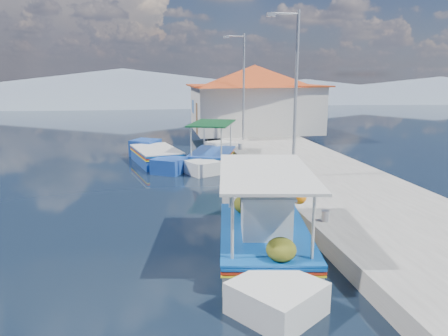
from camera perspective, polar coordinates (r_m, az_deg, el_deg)
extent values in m
plane|color=black|center=(13.61, -6.71, -5.84)|extent=(160.00, 160.00, 0.00)
cube|color=#A8A49D|center=(20.39, 9.13, 1.01)|extent=(5.00, 44.00, 0.50)
cylinder|color=#A5A8AD|center=(11.42, 13.56, -6.31)|extent=(0.20, 0.20, 0.30)
cylinder|color=#A5A8AD|center=(15.96, 6.59, -0.66)|extent=(0.20, 0.20, 0.30)
cylinder|color=#A5A8AD|center=(21.67, 2.20, 2.92)|extent=(0.20, 0.20, 0.30)
cylinder|color=#A5A8AD|center=(27.50, -0.35, 4.99)|extent=(0.20, 0.20, 0.30)
cube|color=silver|center=(10.35, 5.42, -10.70)|extent=(2.62, 4.20, 0.86)
cube|color=silver|center=(12.56, 0.49, -5.86)|extent=(2.00, 2.00, 0.95)
cube|color=silver|center=(8.37, 12.92, -16.95)|extent=(1.94, 1.94, 0.81)
cube|color=#0B4796|center=(10.20, 5.47, -8.65)|extent=(2.69, 4.33, 0.05)
cube|color=red|center=(10.23, 5.46, -9.03)|extent=(2.69, 4.33, 0.05)
cube|color=#FFFC1C|center=(10.25, 5.45, -9.35)|extent=(2.69, 4.33, 0.04)
cube|color=#0B4796|center=(10.18, 5.48, -8.31)|extent=(2.71, 4.29, 0.05)
cube|color=brown|center=(10.19, 5.47, -8.46)|extent=(2.45, 4.10, 0.05)
cube|color=silver|center=(9.79, 6.20, -6.27)|extent=(1.27, 1.34, 0.99)
cube|color=silver|center=(9.63, 6.27, -3.37)|extent=(1.39, 1.45, 0.05)
cylinder|color=beige|center=(11.15, -1.71, -2.62)|extent=(0.06, 0.06, 1.45)
cylinder|color=beige|center=(11.71, 5.74, -1.94)|extent=(0.06, 0.06, 1.45)
cylinder|color=beige|center=(8.22, 5.30, -8.31)|extent=(0.06, 0.06, 1.45)
cylinder|color=beige|center=(8.96, 14.68, -6.88)|extent=(0.06, 0.06, 1.45)
cube|color=silver|center=(9.76, 5.65, -0.51)|extent=(2.71, 4.22, 0.06)
ellipsoid|color=#4A4D14|center=(11.07, 1.06, -5.25)|extent=(0.69, 0.76, 0.52)
ellipsoid|color=#4A4D14|center=(11.71, 3.21, -4.48)|extent=(0.58, 0.64, 0.43)
ellipsoid|color=#4A4D14|center=(8.84, 11.05, -10.39)|extent=(0.61, 0.68, 0.46)
sphere|color=orange|center=(10.82, 8.72, -3.50)|extent=(0.36, 0.36, 0.36)
cube|color=silver|center=(20.46, -1.61, 1.04)|extent=(2.72, 3.63, 0.83)
cube|color=silver|center=(22.36, -4.17, 2.28)|extent=(1.67, 1.67, 0.91)
cube|color=silver|center=(18.66, 1.37, -0.09)|extent=(1.62, 1.62, 0.78)
cube|color=#0B4796|center=(20.39, -1.61, 2.10)|extent=(2.80, 3.74, 0.05)
cube|color=red|center=(20.40, -1.61, 1.90)|extent=(2.80, 3.74, 0.04)
cube|color=#FFFC1C|center=(20.41, -1.61, 1.74)|extent=(2.80, 3.74, 0.03)
cube|color=#19429B|center=(20.38, -1.61, 2.26)|extent=(2.80, 3.71, 0.04)
cube|color=brown|center=(20.38, -1.61, 2.19)|extent=(2.56, 3.52, 0.04)
cylinder|color=beige|center=(21.18, -5.00, 4.45)|extent=(0.06, 0.06, 1.39)
cylinder|color=beige|center=(21.78, -1.64, 4.72)|extent=(0.06, 0.06, 1.39)
cylinder|color=beige|center=(18.76, -1.60, 3.44)|extent=(0.06, 0.06, 1.39)
cylinder|color=beige|center=(19.43, 2.05, 3.76)|extent=(0.06, 0.06, 1.39)
cube|color=#0C3C1C|center=(20.18, -1.64, 6.08)|extent=(2.80, 3.66, 0.06)
cube|color=#19429B|center=(20.87, -9.13, 1.19)|extent=(2.56, 3.72, 0.94)
cube|color=#19429B|center=(23.02, -7.84, 2.59)|extent=(1.77, 1.77, 1.04)
cube|color=#19429B|center=(18.79, -10.68, -0.13)|extent=(1.72, 1.72, 0.90)
cube|color=#0B4796|center=(20.79, -9.18, 2.37)|extent=(2.64, 3.84, 0.06)
cube|color=red|center=(20.80, -9.17, 2.16)|extent=(2.64, 3.84, 0.05)
cube|color=#FFFC1C|center=(20.81, -9.16, 1.97)|extent=(2.64, 3.84, 0.04)
cube|color=silver|center=(20.78, -9.18, 2.56)|extent=(2.65, 3.81, 0.05)
cube|color=brown|center=(20.78, -9.18, 2.48)|extent=(2.40, 3.62, 0.05)
cube|color=silver|center=(28.81, 4.09, 8.00)|extent=(8.00, 6.00, 3.00)
cube|color=#B03718|center=(28.73, 4.14, 11.08)|extent=(8.64, 6.48, 0.10)
pyramid|color=#B03718|center=(28.72, 4.16, 12.38)|extent=(10.49, 10.49, 1.40)
cube|color=brown|center=(27.20, -3.66, 6.68)|extent=(0.06, 1.00, 2.00)
cube|color=#0B4796|center=(29.62, -4.19, 8.32)|extent=(0.06, 1.20, 0.90)
cylinder|color=#A5A8AD|center=(15.80, 9.68, 9.57)|extent=(0.12, 0.12, 6.00)
cylinder|color=#A5A8AD|center=(15.76, 8.26, 20.00)|extent=(1.00, 0.08, 0.08)
cube|color=#A5A8AD|center=(15.62, 6.39, 19.93)|extent=(0.30, 0.14, 0.14)
cylinder|color=#A5A8AD|center=(24.48, 2.67, 10.73)|extent=(0.12, 0.12, 6.00)
cylinder|color=#A5A8AD|center=(24.45, 1.55, 17.42)|extent=(1.00, 0.08, 0.08)
cube|color=#A5A8AD|center=(24.36, 0.34, 17.33)|extent=(0.30, 0.14, 0.14)
cone|color=slate|center=(69.08, -13.49, 10.71)|extent=(96.00, 96.00, 5.50)
cone|color=slate|center=(73.55, 10.95, 10.26)|extent=(76.80, 76.80, 3.80)
cone|color=slate|center=(85.51, 27.09, 9.56)|extent=(89.60, 89.60, 4.20)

